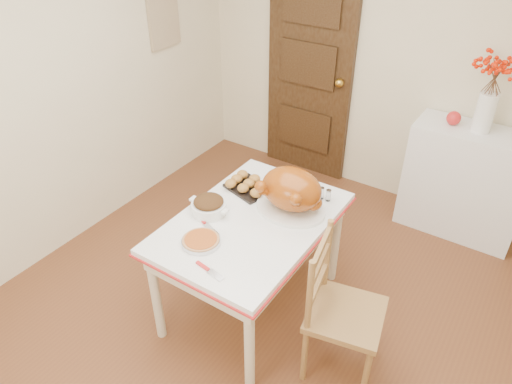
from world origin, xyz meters
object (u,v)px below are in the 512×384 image
Objects in this scene: sideboard at (465,182)px; kitchen_table at (252,265)px; pumpkin_pie at (201,240)px; turkey_platter at (291,191)px; chair_oak at (346,312)px.

sideboard is 1.94m from kitchen_table.
kitchen_table is 0.55m from pumpkin_pie.
chair_oak is at bearing -17.31° from turkey_platter.
chair_oak is at bearing -9.01° from kitchen_table.
sideboard is 2.33m from pumpkin_pie.
chair_oak reaches higher than pumpkin_pie.
pumpkin_pie is at bearing 94.12° from chair_oak.
chair_oak is (0.73, -0.12, 0.10)m from kitchen_table.
turkey_platter reaches higher than pumpkin_pie.
chair_oak is at bearing -97.06° from sideboard.
chair_oak is at bearing 15.62° from pumpkin_pie.
pumpkin_pie is (-0.12, -0.35, 0.40)m from kitchen_table.
pumpkin_pie is at bearing -117.67° from sideboard.
turkey_platter is 0.65m from pumpkin_pie.
turkey_platter is at bearing 64.73° from pumpkin_pie.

